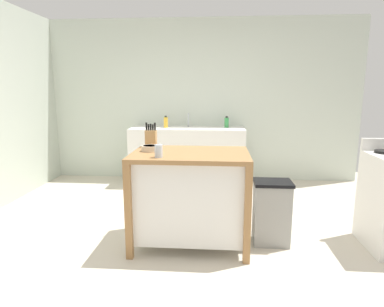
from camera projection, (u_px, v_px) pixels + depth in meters
ground_plane at (190, 243)px, 3.24m from camera, size 6.07×6.07×0.00m
wall_back at (202, 101)px, 5.40m from camera, size 5.07×0.10×2.60m
kitchen_island at (190, 193)px, 3.15m from camera, size 1.09×0.74×0.91m
knife_block at (151, 138)px, 3.35m from camera, size 0.11×0.09×0.25m
bowl_ceramic_small at (150, 148)px, 3.13m from camera, size 0.17×0.17×0.05m
drinking_cup at (159, 151)px, 2.83m from camera, size 0.07×0.07×0.11m
trash_bin at (271, 212)px, 3.19m from camera, size 0.36×0.28×0.63m
sink_counter at (188, 155)px, 5.24m from camera, size 1.79×0.60×0.90m
sink_faucet at (188, 120)px, 5.27m from camera, size 0.02×0.02×0.22m
bottle_dish_soap at (166, 122)px, 5.16m from camera, size 0.06×0.06×0.19m
bottle_hand_soap at (227, 122)px, 5.18m from camera, size 0.07×0.07×0.18m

